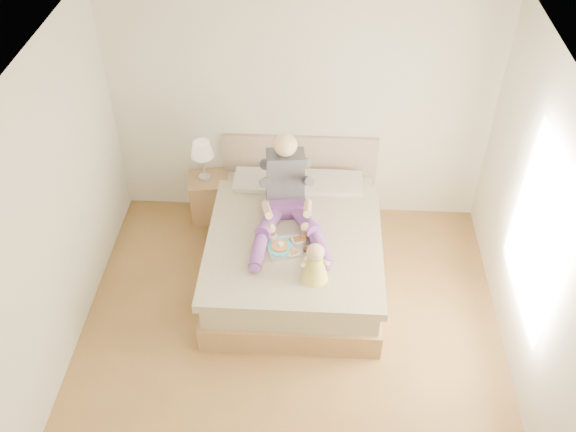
# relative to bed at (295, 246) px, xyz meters

# --- Properties ---
(room) EXTENTS (4.02, 4.22, 2.71)m
(room) POSITION_rel_bed_xyz_m (0.08, -1.08, 1.19)
(room) COLOR brown
(room) RESTS_ON ground
(bed) EXTENTS (1.70, 2.18, 1.00)m
(bed) POSITION_rel_bed_xyz_m (0.00, 0.00, 0.00)
(bed) COLOR olive
(bed) RESTS_ON ground
(nightstand) EXTENTS (0.49, 0.45, 0.53)m
(nightstand) POSITION_rel_bed_xyz_m (-1.00, 0.80, -0.05)
(nightstand) COLOR olive
(nightstand) RESTS_ON ground
(lamp) EXTENTS (0.24, 0.24, 0.49)m
(lamp) POSITION_rel_bed_xyz_m (-1.04, 0.79, 0.59)
(lamp) COLOR silver
(lamp) RESTS_ON nightstand
(adult) EXTENTS (0.78, 1.15, 0.93)m
(adult) POSITION_rel_bed_xyz_m (-0.09, 0.09, 0.56)
(adult) COLOR #663584
(adult) RESTS_ON bed
(tray) EXTENTS (0.49, 0.44, 0.12)m
(tray) POSITION_rel_bed_xyz_m (-0.05, -0.32, 0.32)
(tray) COLOR silver
(tray) RESTS_ON bed
(baby) EXTENTS (0.27, 0.37, 0.41)m
(baby) POSITION_rel_bed_xyz_m (0.21, -0.71, 0.46)
(baby) COLOR #EADE4A
(baby) RESTS_ON bed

